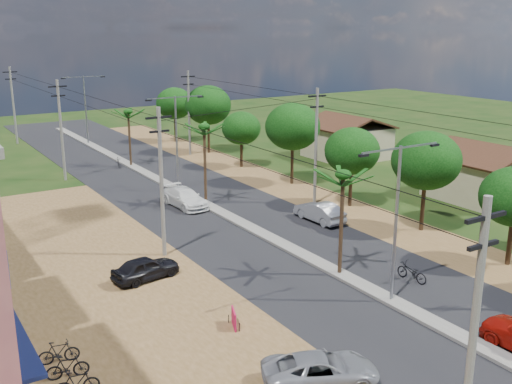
{
  "coord_description": "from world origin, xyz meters",
  "views": [
    {
      "loc": [
        -20.41,
        -19.66,
        13.32
      ],
      "look_at": [
        -0.38,
        12.11,
        3.0
      ],
      "focal_mm": 42.0,
      "sensor_mm": 36.0,
      "label": 1
    }
  ],
  "objects_px": {
    "car_parked_silver": "(321,371)",
    "moto_rider_east": "(412,273)",
    "roadside_sign": "(234,319)",
    "car_silver_mid": "(319,212)",
    "car_white_far": "(185,198)",
    "car_parked_dark": "(146,269)"
  },
  "relations": [
    {
      "from": "moto_rider_east",
      "to": "car_parked_dark",
      "type": "bearing_deg",
      "value": -39.03
    },
    {
      "from": "car_silver_mid",
      "to": "car_white_far",
      "type": "height_order",
      "value": "car_silver_mid"
    },
    {
      "from": "car_silver_mid",
      "to": "moto_rider_east",
      "type": "distance_m",
      "value": 11.14
    },
    {
      "from": "car_white_far",
      "to": "car_silver_mid",
      "type": "bearing_deg",
      "value": -55.26
    },
    {
      "from": "roadside_sign",
      "to": "car_parked_dark",
      "type": "bearing_deg",
      "value": 121.84
    },
    {
      "from": "car_silver_mid",
      "to": "car_parked_dark",
      "type": "distance_m",
      "value": 14.64
    },
    {
      "from": "car_silver_mid",
      "to": "moto_rider_east",
      "type": "bearing_deg",
      "value": 76.86
    },
    {
      "from": "car_silver_mid",
      "to": "car_parked_dark",
      "type": "height_order",
      "value": "car_silver_mid"
    },
    {
      "from": "car_white_far",
      "to": "moto_rider_east",
      "type": "bearing_deg",
      "value": -80.62
    },
    {
      "from": "car_white_far",
      "to": "roadside_sign",
      "type": "bearing_deg",
      "value": -112.38
    },
    {
      "from": "car_parked_silver",
      "to": "moto_rider_east",
      "type": "xyz_separation_m",
      "value": [
        10.28,
        5.12,
        -0.12
      ]
    },
    {
      "from": "moto_rider_east",
      "to": "car_parked_silver",
      "type": "bearing_deg",
      "value": 20.66
    },
    {
      "from": "car_parked_silver",
      "to": "roadside_sign",
      "type": "relative_size",
      "value": 4.46
    },
    {
      "from": "car_white_far",
      "to": "roadside_sign",
      "type": "xyz_separation_m",
      "value": [
        -6.5,
        -18.63,
        -0.26
      ]
    },
    {
      "from": "car_white_far",
      "to": "moto_rider_east",
      "type": "distance_m",
      "value": 19.74
    },
    {
      "from": "roadside_sign",
      "to": "moto_rider_east",
      "type": "bearing_deg",
      "value": 18.11
    },
    {
      "from": "car_parked_silver",
      "to": "moto_rider_east",
      "type": "height_order",
      "value": "car_parked_silver"
    },
    {
      "from": "car_white_far",
      "to": "car_parked_silver",
      "type": "bearing_deg",
      "value": -106.96
    },
    {
      "from": "moto_rider_east",
      "to": "roadside_sign",
      "type": "distance_m",
      "value": 10.8
    },
    {
      "from": "roadside_sign",
      "to": "car_silver_mid",
      "type": "bearing_deg",
      "value": 59.82
    },
    {
      "from": "car_white_far",
      "to": "roadside_sign",
      "type": "height_order",
      "value": "car_white_far"
    },
    {
      "from": "car_parked_silver",
      "to": "roadside_sign",
      "type": "bearing_deg",
      "value": 27.86
    }
  ]
}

